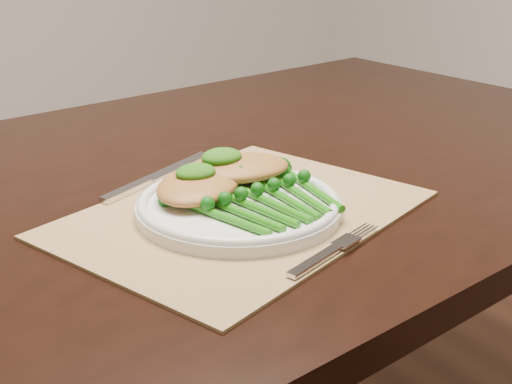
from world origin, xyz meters
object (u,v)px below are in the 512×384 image
dining_table (211,383)px  broccolini_bundle (269,202)px  dinner_plate (239,205)px  chicken_fillet_left (199,185)px  placemat (242,214)px

dining_table → broccolini_bundle: bearing=-103.2°
dinner_plate → chicken_fillet_left: size_ratio=1.80×
placemat → chicken_fillet_left: 0.07m
dining_table → chicken_fillet_left: (-0.08, -0.12, 0.41)m
placemat → dinner_plate: 0.01m
dining_table → dinner_plate: (-0.05, -0.17, 0.39)m
placemat → broccolini_bundle: (0.02, -0.03, 0.02)m
placemat → dinner_plate: bearing=179.2°
placemat → dinner_plate: size_ratio=1.72×
dinner_plate → broccolini_bundle: broccolini_bundle is taller
dinner_plate → broccolini_bundle: size_ratio=1.27×
dining_table → chicken_fillet_left: bearing=-128.7°
dining_table → placemat: placemat is taller
chicken_fillet_left → broccolini_bundle: size_ratio=0.71×
dining_table → dinner_plate: size_ratio=6.79×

